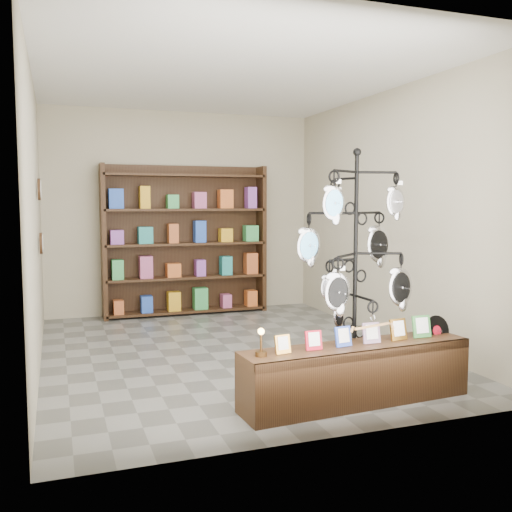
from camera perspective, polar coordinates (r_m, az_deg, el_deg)
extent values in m
plane|color=slate|center=(6.47, -2.51, -9.47)|extent=(5.00, 5.00, 0.00)
plane|color=#B1A98F|center=(8.67, -7.38, 4.30)|extent=(4.00, 0.00, 4.00)
plane|color=#B1A98F|center=(3.93, 8.10, 3.07)|extent=(4.00, 0.00, 4.00)
plane|color=#B1A98F|center=(5.99, -21.24, 3.53)|extent=(0.00, 5.00, 5.00)
plane|color=#B1A98F|center=(7.10, 13.12, 3.98)|extent=(0.00, 5.00, 5.00)
plane|color=white|center=(6.39, -2.62, 17.51)|extent=(5.00, 5.00, 0.00)
cylinder|color=black|center=(5.16, 9.70, -13.22)|extent=(0.50, 0.50, 0.03)
cylinder|color=black|center=(4.94, 9.88, -2.00)|extent=(0.04, 0.04, 2.06)
sphere|color=black|center=(4.92, 10.08, 10.19)|extent=(0.07, 0.07, 0.07)
ellipsoid|color=silver|center=(5.16, 8.28, -5.95)|extent=(0.11, 0.05, 0.22)
cube|color=tan|center=(4.75, 11.58, -6.87)|extent=(0.38, 0.12, 0.04)
cube|color=black|center=(4.87, 10.04, -11.54)|extent=(2.02, 0.55, 0.49)
cube|color=gold|center=(4.45, 2.68, -8.81)|extent=(0.13, 0.06, 0.15)
cube|color=#AF0E1F|center=(4.58, 5.78, -8.39)|extent=(0.14, 0.06, 0.15)
cube|color=#263FA5|center=(4.71, 8.71, -7.97)|extent=(0.15, 0.06, 0.16)
cube|color=#E54C33|center=(4.86, 11.46, -7.55)|extent=(0.16, 0.06, 0.17)
cube|color=gold|center=(5.01, 14.04, -7.14)|extent=(0.17, 0.07, 0.18)
cube|color=#337233|center=(5.16, 16.22, -6.78)|extent=(0.18, 0.07, 0.19)
cylinder|color=black|center=(5.34, 17.63, -7.13)|extent=(0.28, 0.08, 0.27)
cylinder|color=#AF0E1F|center=(5.34, 17.65, -7.14)|extent=(0.09, 0.03, 0.09)
cylinder|color=#462D14|center=(4.39, 0.51, -9.74)|extent=(0.09, 0.09, 0.04)
cylinder|color=#462D14|center=(4.37, 0.51, -8.71)|extent=(0.02, 0.02, 0.13)
sphere|color=#FFBF59|center=(4.35, 0.51, -7.54)|extent=(0.05, 0.05, 0.05)
cube|color=black|center=(8.63, -7.26, 1.64)|extent=(2.40, 0.04, 2.20)
cube|color=black|center=(8.30, -15.01, 1.35)|extent=(0.06, 0.36, 2.20)
cube|color=black|center=(8.80, 0.49, 1.75)|extent=(0.06, 0.36, 2.20)
cube|color=black|center=(8.61, -6.95, -5.42)|extent=(2.36, 0.36, 0.04)
cube|color=black|center=(8.53, -6.99, -2.12)|extent=(2.36, 0.36, 0.03)
cube|color=black|center=(8.48, -7.03, 1.24)|extent=(2.36, 0.36, 0.04)
cube|color=black|center=(8.46, -7.07, 4.62)|extent=(2.36, 0.36, 0.04)
cube|color=black|center=(8.47, -7.11, 8.00)|extent=(2.36, 0.36, 0.04)
cylinder|color=black|center=(6.78, -20.87, 6.25)|extent=(0.03, 0.24, 0.24)
cylinder|color=black|center=(6.80, -20.70, 1.19)|extent=(0.03, 0.24, 0.24)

